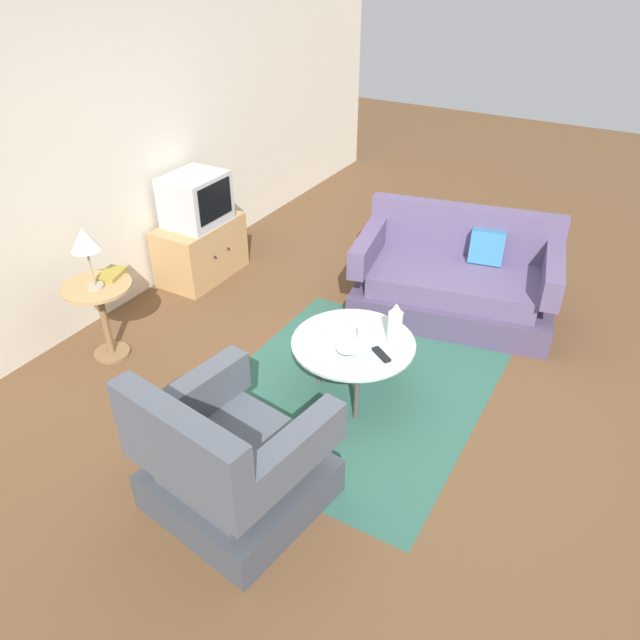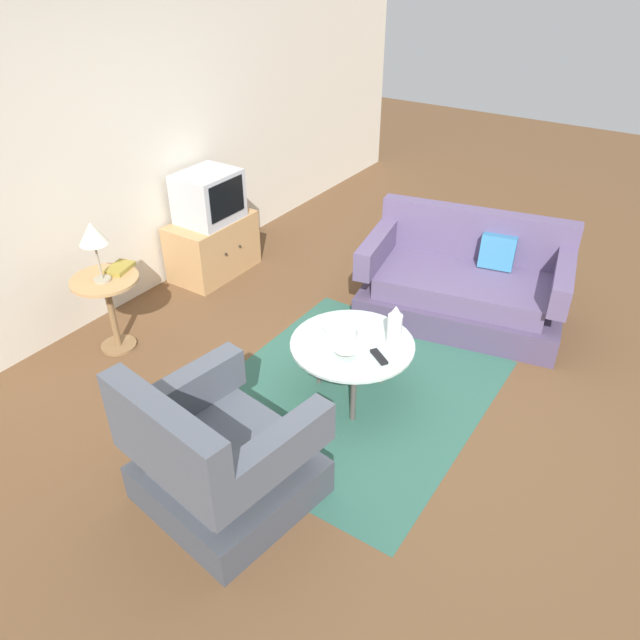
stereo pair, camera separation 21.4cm
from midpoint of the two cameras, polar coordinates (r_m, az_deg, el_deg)
name	(u,v)px [view 2 (the right image)]	position (r m, az deg, el deg)	size (l,w,h in m)	color
ground_plane	(367,389)	(4.40, 5.89, -6.53)	(16.00, 16.00, 0.00)	brown
back_wall	(105,146)	(5.19, -18.57, 15.30)	(9.00, 0.12, 2.70)	beige
area_rug	(351,394)	(4.35, 4.33, -6.99)	(2.05, 1.76, 0.00)	#2D5B4C
armchair	(219,460)	(3.45, -7.75, -13.07)	(0.97, 0.98, 0.91)	#3E424B
couch	(464,286)	(5.21, 14.61, 3.15)	(1.18, 1.77, 0.84)	#4B3E5C
coffee_table	(352,347)	(4.10, 4.56, -2.59)	(0.85, 0.85, 0.44)	#B2C6C1
side_table	(109,298)	(4.79, -18.18, 1.93)	(0.50, 0.50, 0.62)	tan
tv_stand	(213,246)	(5.80, -9.06, 6.90)	(0.82, 0.50, 0.54)	tan
television	(208,197)	(5.60, -9.42, 11.43)	(0.54, 0.45, 0.45)	#B7B7BC
table_lamp	(93,235)	(4.52, -19.45, 7.54)	(0.21, 0.21, 0.46)	#9E937A
vase	(395,325)	(4.04, 8.60, -0.50)	(0.10, 0.10, 0.29)	white
mug	(364,334)	(4.09, 5.66, -1.39)	(0.13, 0.09, 0.09)	white
bowl	(346,352)	(3.94, 4.03, -3.11)	(0.16, 0.16, 0.06)	silver
tv_remote_dark	(379,357)	(3.95, 7.15, -3.50)	(0.13, 0.17, 0.02)	black
tv_remote_silver	(333,326)	(4.22, 2.68, -0.61)	(0.17, 0.10, 0.02)	#B2B2B7
book	(120,268)	(4.78, -17.22, 4.71)	(0.25, 0.20, 0.03)	olive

